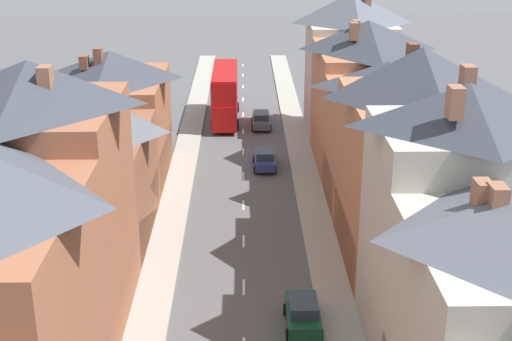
{
  "coord_description": "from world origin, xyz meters",
  "views": [
    {
      "loc": [
        0.06,
        -12.37,
        21.02
      ],
      "look_at": [
        0.97,
        37.87,
        2.02
      ],
      "focal_mm": 50.0,
      "sensor_mm": 36.0,
      "label": 1
    }
  ],
  "objects_px": {
    "double_decker_bus_lead": "(225,94)",
    "car_mid_black": "(265,159)",
    "car_mid_white": "(261,119)",
    "car_near_blue": "(303,313)"
  },
  "relations": [
    {
      "from": "double_decker_bus_lead",
      "to": "car_near_blue",
      "type": "xyz_separation_m",
      "value": [
        4.91,
        -37.94,
        -1.97
      ]
    },
    {
      "from": "car_mid_black",
      "to": "car_mid_white",
      "type": "relative_size",
      "value": 0.93
    },
    {
      "from": "car_mid_black",
      "to": "double_decker_bus_lead",
      "type": "bearing_deg",
      "value": 104.58
    },
    {
      "from": "car_near_blue",
      "to": "car_mid_black",
      "type": "distance_m",
      "value": 24.1
    },
    {
      "from": "double_decker_bus_lead",
      "to": "car_mid_white",
      "type": "height_order",
      "value": "double_decker_bus_lead"
    },
    {
      "from": "car_mid_white",
      "to": "double_decker_bus_lead",
      "type": "bearing_deg",
      "value": 146.64
    },
    {
      "from": "car_near_blue",
      "to": "double_decker_bus_lead",
      "type": "bearing_deg",
      "value": 97.37
    },
    {
      "from": "double_decker_bus_lead",
      "to": "car_mid_black",
      "type": "relative_size",
      "value": 2.6
    },
    {
      "from": "double_decker_bus_lead",
      "to": "car_near_blue",
      "type": "bearing_deg",
      "value": -82.63
    },
    {
      "from": "double_decker_bus_lead",
      "to": "car_mid_black",
      "type": "distance_m",
      "value": 14.48
    }
  ]
}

